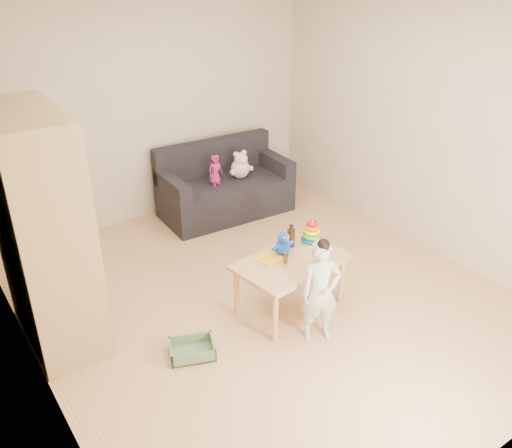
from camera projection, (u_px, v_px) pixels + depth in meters
room at (268, 167)px, 4.46m from camera, size 4.50×4.50×4.50m
wardrobe at (43, 233)px, 4.15m from camera, size 0.53×1.07×1.92m
sofa at (226, 197)px, 6.55m from camera, size 1.56×0.84×0.43m
play_table at (290, 284)px, 4.79m from camera, size 1.03×0.72×0.50m
storage_bin at (192, 349)px, 4.32m from camera, size 0.43×0.38×0.11m
toddler at (320, 293)px, 4.35m from camera, size 0.38×0.32×0.88m
pink_bear at (240, 166)px, 6.47m from camera, size 0.25×0.22×0.28m
doll at (215, 170)px, 6.27m from camera, size 0.19×0.14×0.36m
ring_stacker at (312, 235)px, 4.90m from camera, size 0.20×0.20×0.22m
brown_bottle at (291, 237)px, 4.86m from camera, size 0.07×0.07×0.21m
blue_plush at (283, 243)px, 4.72m from camera, size 0.20×0.17×0.22m
wooden_figure at (285, 258)px, 4.59m from camera, size 0.05×0.05×0.12m
yellow_book at (269, 259)px, 4.68m from camera, size 0.24×0.24×0.02m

